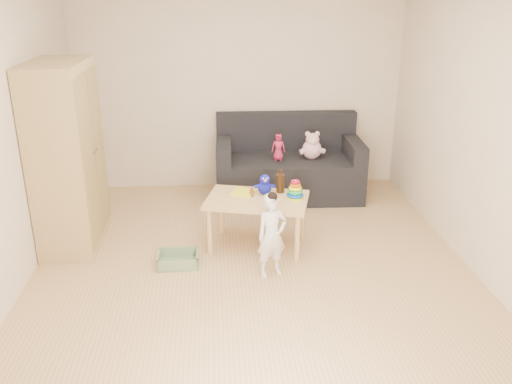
{
  "coord_description": "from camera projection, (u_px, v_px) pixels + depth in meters",
  "views": [
    {
      "loc": [
        -0.32,
        -4.41,
        2.46
      ],
      "look_at": [
        0.05,
        0.25,
        0.65
      ],
      "focal_mm": 38.0,
      "sensor_mm": 36.0,
      "label": 1
    }
  ],
  "objects": [
    {
      "name": "room",
      "position": [
        252.0,
        131.0,
        4.54
      ],
      "size": [
        4.5,
        4.5,
        4.5
      ],
      "color": "tan",
      "rests_on": "ground"
    },
    {
      "name": "wardrobe",
      "position": [
        67.0,
        157.0,
        5.21
      ],
      "size": [
        0.5,
        1.0,
        1.8
      ],
      "primitive_type": "cube",
      "color": "tan",
      "rests_on": "ground"
    },
    {
      "name": "sofa",
      "position": [
        288.0,
        177.0,
        6.63
      ],
      "size": [
        1.76,
        0.91,
        0.49
      ],
      "primitive_type": "cube",
      "rotation": [
        0.0,
        0.0,
        -0.03
      ],
      "color": "black",
      "rests_on": "ground"
    },
    {
      "name": "play_table",
      "position": [
        257.0,
        222.0,
        5.34
      ],
      "size": [
        1.09,
        0.83,
        0.51
      ],
      "primitive_type": "cube",
      "rotation": [
        0.0,
        0.0,
        -0.25
      ],
      "color": "tan",
      "rests_on": "ground"
    },
    {
      "name": "storage_bin",
      "position": [
        178.0,
        259.0,
        5.04
      ],
      "size": [
        0.38,
        0.28,
        0.11
      ],
      "primitive_type": null,
      "rotation": [
        0.0,
        0.0,
        0.01
      ],
      "color": "gray",
      "rests_on": "ground"
    },
    {
      "name": "toddler",
      "position": [
        272.0,
        236.0,
        4.76
      ],
      "size": [
        0.32,
        0.27,
        0.75
      ],
      "primitive_type": "imported",
      "rotation": [
        0.0,
        0.0,
        0.35
      ],
      "color": "white",
      "rests_on": "ground"
    },
    {
      "name": "pink_bear",
      "position": [
        312.0,
        147.0,
        6.45
      ],
      "size": [
        0.29,
        0.26,
        0.28
      ],
      "primitive_type": null,
      "rotation": [
        0.0,
        0.0,
        0.22
      ],
      "color": "#F6B5CC",
      "rests_on": "sofa"
    },
    {
      "name": "doll",
      "position": [
        278.0,
        147.0,
        6.39
      ],
      "size": [
        0.17,
        0.12,
        0.31
      ],
      "primitive_type": "imported",
      "rotation": [
        0.0,
        0.0,
        -0.09
      ],
      "color": "#CF2657",
      "rests_on": "sofa"
    },
    {
      "name": "ring_stacker",
      "position": [
        295.0,
        191.0,
        5.22
      ],
      "size": [
        0.16,
        0.16,
        0.19
      ],
      "color": "#E0FF0D",
      "rests_on": "play_table"
    },
    {
      "name": "brown_bottle",
      "position": [
        280.0,
        183.0,
        5.36
      ],
      "size": [
        0.08,
        0.08,
        0.24
      ],
      "color": "black",
      "rests_on": "play_table"
    },
    {
      "name": "blue_plush",
      "position": [
        265.0,
        184.0,
        5.32
      ],
      "size": [
        0.18,
        0.14,
        0.21
      ],
      "primitive_type": null,
      "rotation": [
        0.0,
        0.0,
        -0.03
      ],
      "color": "#181EDA",
      "rests_on": "play_table"
    },
    {
      "name": "wooden_figure",
      "position": [
        252.0,
        192.0,
        5.25
      ],
      "size": [
        0.05,
        0.04,
        0.11
      ],
      "primitive_type": null,
      "rotation": [
        0.0,
        0.0,
        -0.15
      ],
      "color": "brown",
      "rests_on": "play_table"
    },
    {
      "name": "yellow_book",
      "position": [
        244.0,
        192.0,
        5.38
      ],
      "size": [
        0.28,
        0.28,
        0.02
      ],
      "primitive_type": "cube",
      "rotation": [
        0.0,
        0.0,
        -0.37
      ],
      "color": "#FFF91A",
      "rests_on": "play_table"
    }
  ]
}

